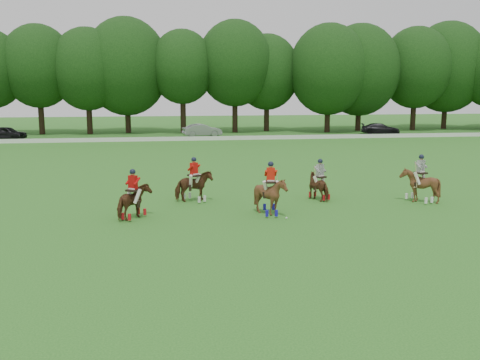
{
  "coord_description": "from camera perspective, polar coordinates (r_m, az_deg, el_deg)",
  "views": [
    {
      "loc": [
        -3.27,
        -20.28,
        5.68
      ],
      "look_at": [
        0.5,
        4.2,
        1.4
      ],
      "focal_mm": 40.0,
      "sensor_mm": 36.0,
      "label": 1
    }
  ],
  "objects": [
    {
      "name": "tree_line",
      "position": [
        68.46,
        -5.92,
        11.89
      ],
      "size": [
        117.98,
        14.32,
        14.75
      ],
      "color": "black",
      "rests_on": "ground"
    },
    {
      "name": "boundary_rail",
      "position": [
        58.63,
        -5.54,
        4.42
      ],
      "size": [
        120.0,
        0.1,
        0.44
      ],
      "primitive_type": "cube",
      "color": "white",
      "rests_on": "ground"
    },
    {
      "name": "polo_ball",
      "position": [
        23.59,
        4.98,
        -4.06
      ],
      "size": [
        0.09,
        0.09,
        0.09
      ],
      "primitive_type": "sphere",
      "color": "white",
      "rests_on": "ground"
    },
    {
      "name": "polo_red_a",
      "position": [
        23.82,
        -11.29,
        -2.24
      ],
      "size": [
        1.68,
        1.91,
        2.21
      ],
      "color": "#492913",
      "rests_on": "ground"
    },
    {
      "name": "polo_red_c",
      "position": [
        24.14,
        3.27,
        -1.65
      ],
      "size": [
        1.58,
        1.74,
        2.44
      ],
      "color": "#492913",
      "rests_on": "ground"
    },
    {
      "name": "car_right",
      "position": [
        68.63,
        14.75,
        5.31
      ],
      "size": [
        5.02,
        3.19,
        1.35
      ],
      "primitive_type": "imported",
      "rotation": [
        0.0,
        0.0,
        1.27
      ],
      "color": "black",
      "rests_on": "ground"
    },
    {
      "name": "ground",
      "position": [
        21.31,
        0.39,
        -5.65
      ],
      "size": [
        180.0,
        180.0,
        0.0
      ],
      "primitive_type": "plane",
      "color": "#23641C",
      "rests_on": "ground"
    },
    {
      "name": "car_mid",
      "position": [
        63.18,
        -4.07,
        5.31
      ],
      "size": [
        4.76,
        2.4,
        1.5
      ],
      "primitive_type": "imported",
      "rotation": [
        0.0,
        0.0,
        1.76
      ],
      "color": "gray",
      "rests_on": "ground"
    },
    {
      "name": "polo_stripe_a",
      "position": [
        27.65,
        8.49,
        -0.57
      ],
      "size": [
        1.4,
        1.8,
        2.12
      ],
      "color": "#492913",
      "rests_on": "ground"
    },
    {
      "name": "car_left",
      "position": [
        65.14,
        -23.62,
        4.63
      ],
      "size": [
        4.58,
        2.77,
        1.46
      ],
      "primitive_type": "imported",
      "rotation": [
        0.0,
        0.0,
        1.31
      ],
      "color": "black",
      "rests_on": "ground"
    },
    {
      "name": "polo_red_b",
      "position": [
        26.97,
        -4.91,
        -0.64
      ],
      "size": [
        2.03,
        1.99,
        2.27
      ],
      "color": "#492913",
      "rests_on": "ground"
    },
    {
      "name": "polo_stripe_b",
      "position": [
        28.22,
        18.63,
        -0.5
      ],
      "size": [
        1.85,
        1.95,
        2.42
      ],
      "color": "#492913",
      "rests_on": "ground"
    }
  ]
}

